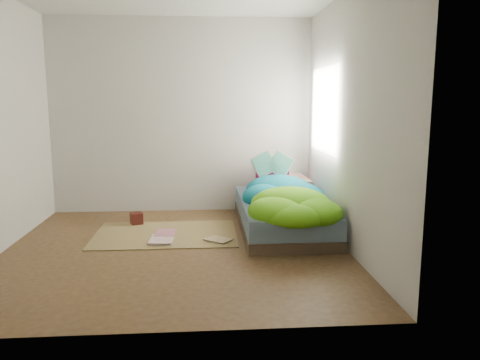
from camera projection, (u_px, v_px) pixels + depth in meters
name	position (u px, v px, depth m)	size (l,w,h in m)	color
ground	(176.00, 249.00, 4.81)	(3.50, 3.50, 0.00)	#482D1B
room_walls	(174.00, 89.00, 4.54)	(3.54, 3.54, 2.62)	beige
bed	(282.00, 215.00, 5.58)	(1.00, 2.00, 0.34)	#3E3422
duvet	(286.00, 190.00, 5.30)	(0.96, 1.84, 0.34)	#075572
rug	(166.00, 234.00, 5.34)	(1.60, 1.10, 0.01)	brown
pillow_floral	(286.00, 183.00, 6.33)	(0.61, 0.38, 0.14)	beige
pillow_magenta	(272.00, 174.00, 6.17)	(0.43, 0.13, 0.43)	#540519
open_book	(272.00, 156.00, 5.90)	(0.44, 0.10, 0.27)	#2B8533
wooden_box	(137.00, 218.00, 5.75)	(0.14, 0.14, 0.14)	black
floor_book_a	(150.00, 240.00, 5.05)	(0.26, 0.35, 0.03)	silver
floor_book_b	(155.00, 234.00, 5.28)	(0.23, 0.31, 0.03)	#CF778F
floor_book_c	(213.00, 242.00, 4.98)	(0.20, 0.27, 0.02)	tan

